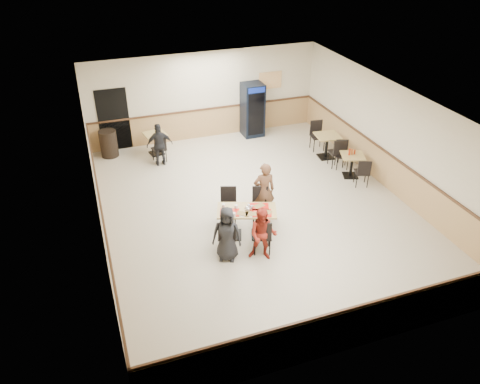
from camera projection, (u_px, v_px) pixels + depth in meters
name	position (u px, v px, depth m)	size (l,w,h in m)	color
ground	(256.00, 208.00, 12.68)	(10.00, 10.00, 0.00)	beige
room_shell	(280.00, 142.00, 14.94)	(10.00, 10.00, 10.00)	silver
main_table	(247.00, 219.00, 11.36)	(1.58, 1.14, 0.76)	black
main_chairs	(245.00, 219.00, 11.38)	(1.74, 1.99, 0.97)	black
diner_woman_left	(227.00, 234.00, 10.53)	(0.67, 0.43, 1.36)	black
diner_woman_right	(263.00, 234.00, 10.54)	(0.65, 0.50, 1.33)	maroon
diner_man_opposite	(264.00, 191.00, 11.96)	(0.57, 0.37, 1.56)	brown
lone_diner	(160.00, 145.00, 14.51)	(0.81, 0.34, 1.38)	black
tabletop_clutter	(248.00, 210.00, 11.17)	(1.29, 0.82, 0.12)	red
side_table_near	(352.00, 162.00, 13.97)	(0.85, 0.85, 0.71)	black
side_table_near_chair_south	(362.00, 171.00, 13.53)	(0.42, 0.42, 0.90)	black
side_table_near_chair_north	(342.00, 155.00, 14.44)	(0.42, 0.42, 0.90)	black
side_table_far	(327.00, 143.00, 15.03)	(0.81, 0.81, 0.78)	black
side_table_far_chair_south	(337.00, 152.00, 14.53)	(0.46, 0.46, 0.99)	black
side_table_far_chair_north	(318.00, 136.00, 15.55)	(0.46, 0.46, 0.99)	black
condiment_caddy	(351.00, 152.00, 13.83)	(0.23, 0.06, 0.20)	#9D270B
back_table	(155.00, 140.00, 15.28)	(0.78, 0.78, 0.72)	black
back_table_chair_lone	(159.00, 148.00, 14.82)	(0.42, 0.42, 0.91)	black
pepsi_cooler	(253.00, 110.00, 16.36)	(0.72, 0.73, 1.88)	black
trash_bin	(109.00, 144.00, 15.16)	(0.56, 0.56, 0.88)	black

